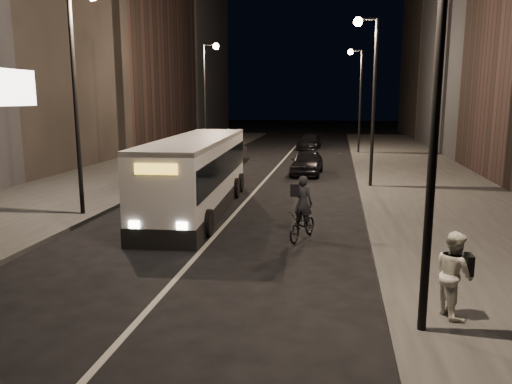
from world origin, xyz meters
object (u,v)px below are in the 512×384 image
at_px(streetlight_right_mid, 369,80).
at_px(streetlight_left_far, 208,86).
at_px(streetlight_right_near, 424,46).
at_px(car_far, 309,142).
at_px(pedestrian_woman, 454,274).
at_px(car_mid, 231,152).
at_px(streetlight_left_near, 81,73).
at_px(streetlight_right_far, 357,87).
at_px(city_bus, 197,171).
at_px(car_near, 307,162).
at_px(cyclist_on_bicycle, 303,218).

height_order(streetlight_right_mid, streetlight_left_far, same).
distance_m(streetlight_right_near, car_far, 36.04).
bearing_deg(pedestrian_woman, car_mid, 3.17).
bearing_deg(streetlight_left_near, car_far, 76.21).
relative_size(streetlight_right_far, car_far, 1.80).
distance_m(streetlight_left_far, car_mid, 4.97).
height_order(streetlight_left_far, car_far, streetlight_left_far).
bearing_deg(streetlight_right_mid, city_bus, -138.72).
xyz_separation_m(streetlight_right_far, streetlight_left_near, (-10.66, -24.00, 0.00)).
relative_size(streetlight_left_near, car_near, 1.90).
bearing_deg(car_far, car_near, -82.24).
xyz_separation_m(streetlight_left_far, cyclist_on_bicycle, (8.22, -19.68, -4.66)).
bearing_deg(streetlight_left_near, streetlight_right_far, 66.04).
xyz_separation_m(streetlight_right_far, car_mid, (-8.93, -6.56, -4.62)).
distance_m(streetlight_right_far, streetlight_left_far, 12.24).
bearing_deg(streetlight_right_near, car_far, 96.28).
relative_size(streetlight_right_mid, cyclist_on_bicycle, 3.86).
height_order(streetlight_right_mid, car_mid, streetlight_right_mid).
bearing_deg(streetlight_right_far, car_mid, -143.72).
distance_m(streetlight_right_mid, cyclist_on_bicycle, 11.01).
bearing_deg(car_far, streetlight_right_mid, -73.68).
bearing_deg(streetlight_right_far, car_far, 138.01).
bearing_deg(pedestrian_woman, streetlight_left_near, 39.43).
relative_size(streetlight_right_mid, city_bus, 0.73).
bearing_deg(car_mid, cyclist_on_bicycle, 109.28).
height_order(pedestrian_woman, car_mid, pedestrian_woman).
bearing_deg(streetlight_right_mid, streetlight_left_far, 136.84).
bearing_deg(streetlight_left_near, cyclist_on_bicycle, -11.53).
height_order(city_bus, car_mid, city_bus).
bearing_deg(city_bus, streetlight_right_near, -58.49).
bearing_deg(car_far, streetlight_right_near, -78.73).
distance_m(pedestrian_woman, car_far, 35.10).
bearing_deg(car_far, streetlight_right_far, -37.00).
xyz_separation_m(pedestrian_woman, car_mid, (-9.89, 24.68, -0.29)).
distance_m(streetlight_right_mid, streetlight_left_far, 14.62).
bearing_deg(streetlight_right_mid, streetlight_right_far, 90.00).
xyz_separation_m(streetlight_right_near, cyclist_on_bicycle, (-2.44, 6.32, -4.66)).
bearing_deg(streetlight_left_near, car_near, 58.60).
bearing_deg(car_far, pedestrian_woman, -77.03).
distance_m(streetlight_right_near, cyclist_on_bicycle, 8.23).
bearing_deg(streetlight_right_near, city_bus, 124.96).
bearing_deg(city_bus, car_near, 66.61).
relative_size(streetlight_right_near, streetlight_left_near, 1.00).
xyz_separation_m(streetlight_right_near, car_mid, (-8.93, 25.44, -4.62)).
distance_m(city_bus, car_mid, 15.68).
xyz_separation_m(streetlight_left_near, pedestrian_woman, (11.62, -7.24, -4.33)).
bearing_deg(streetlight_right_near, streetlight_right_mid, 90.00).
xyz_separation_m(cyclist_on_bicycle, car_far, (-1.47, 29.20, -0.05)).
distance_m(streetlight_right_near, streetlight_left_far, 28.10).
bearing_deg(streetlight_left_near, city_bus, 27.15).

